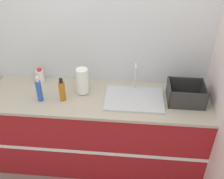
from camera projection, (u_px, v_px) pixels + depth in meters
wall_back at (101, 45)px, 2.69m from camera, size 4.62×0.06×2.60m
wall_right at (224, 66)px, 2.31m from camera, size 0.06×2.65×2.60m
counter_cabinet at (99, 130)px, 2.87m from camera, size 2.24×0.67×0.89m
sink at (134, 98)px, 2.59m from camera, size 0.58×0.42×0.31m
paper_towel_roll at (82, 81)px, 2.61m from camera, size 0.12×0.12×0.28m
dish_rack at (186, 95)px, 2.53m from camera, size 0.35×0.29×0.19m
bottle_amber at (62, 91)px, 2.53m from camera, size 0.06×0.06×0.24m
bottle_blue at (39, 90)px, 2.52m from camera, size 0.06×0.06×0.26m
bottle_white_spray at (40, 75)px, 2.85m from camera, size 0.09×0.09×0.15m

